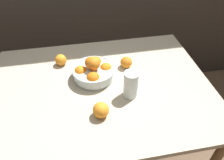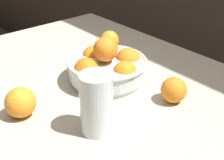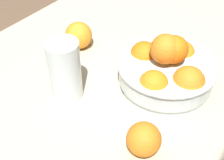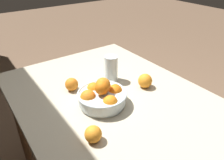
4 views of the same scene
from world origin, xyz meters
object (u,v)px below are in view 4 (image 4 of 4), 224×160
juice_glass (111,69)px  orange_loose_aside (145,81)px  orange_loose_near_bowl (72,84)px  fruit_bowl (102,96)px  orange_loose_front (93,134)px

juice_glass → orange_loose_aside: bearing=-147.7°
orange_loose_near_bowl → fruit_bowl: bearing=-163.2°
orange_loose_front → orange_loose_aside: bearing=-67.7°
fruit_bowl → juice_glass: size_ratio=1.61×
fruit_bowl → juice_glass: bearing=-45.5°
orange_loose_front → juice_glass: bearing=-43.5°
fruit_bowl → orange_loose_near_bowl: (0.22, 0.07, -0.01)m
fruit_bowl → orange_loose_front: size_ratio=3.50×
orange_loose_near_bowl → orange_loose_front: (-0.41, 0.10, -0.00)m
juice_glass → orange_loose_aside: juice_glass is taller
orange_loose_front → orange_loose_aside: (0.19, -0.47, 0.00)m
fruit_bowl → orange_loose_near_bowl: 0.23m
orange_loose_near_bowl → orange_loose_aside: bearing=-120.8°
orange_loose_near_bowl → juice_glass: bearing=-98.2°
juice_glass → orange_loose_front: bearing=136.5°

